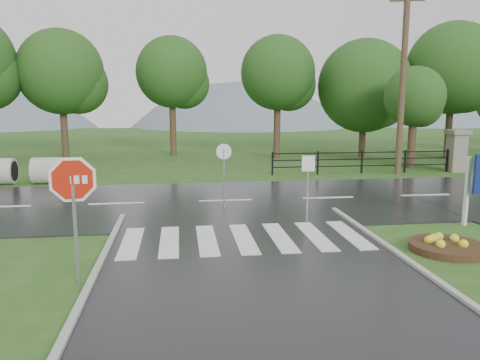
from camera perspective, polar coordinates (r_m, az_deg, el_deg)
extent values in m
plane|color=#29521B|center=(8.24, 5.46, -17.48)|extent=(120.00, 120.00, 0.00)
cube|color=black|center=(17.63, -1.78, -2.65)|extent=(90.00, 8.00, 0.04)
cube|color=silver|center=(12.76, -13.13, -7.44)|extent=(0.50, 2.80, 0.02)
cube|color=silver|center=(12.70, -8.60, -7.37)|extent=(0.50, 2.80, 0.02)
cube|color=silver|center=(12.71, -4.05, -7.27)|extent=(0.50, 2.80, 0.02)
cube|color=silver|center=(12.80, 0.45, -7.12)|extent=(0.50, 2.80, 0.02)
cube|color=silver|center=(12.97, 4.86, -6.93)|extent=(0.50, 2.80, 0.02)
cube|color=silver|center=(13.22, 9.13, -6.70)|extent=(0.50, 2.80, 0.02)
cube|color=silver|center=(13.53, 13.22, -6.46)|extent=(0.50, 2.80, 0.02)
cube|color=gray|center=(27.55, 24.86, 3.01)|extent=(0.80, 0.80, 2.00)
cube|color=#6B6659|center=(27.46, 25.03, 5.33)|extent=(1.00, 1.00, 0.24)
cube|color=black|center=(25.22, 14.62, 1.69)|extent=(9.50, 0.05, 0.05)
cube|color=black|center=(25.17, 14.65, 2.48)|extent=(9.50, 0.05, 0.05)
cube|color=black|center=(25.13, 14.68, 3.27)|extent=(9.50, 0.05, 0.05)
cube|color=black|center=(23.82, 3.97, 2.01)|extent=(0.08, 0.08, 1.20)
cube|color=black|center=(27.33, 23.92, 2.19)|extent=(0.08, 0.08, 1.20)
sphere|color=slate|center=(78.91, -26.78, -4.72)|extent=(40.00, 40.00, 40.00)
sphere|color=slate|center=(75.77, 0.20, -6.48)|extent=(48.00, 48.00, 48.00)
sphere|color=slate|center=(83.09, 19.73, -2.54)|extent=(36.00, 36.00, 36.00)
cylinder|color=#9E9B93|center=(23.16, -22.39, 1.09)|extent=(1.30, 1.20, 1.20)
cube|color=#939399|center=(10.12, -19.36, -6.42)|extent=(0.06, 0.06, 2.10)
cylinder|color=white|center=(9.88, -19.72, 0.05)|extent=(1.25, 0.19, 1.26)
cylinder|color=#B81C0C|center=(9.87, -19.74, 0.03)|extent=(1.09, 0.18, 1.10)
cube|color=silver|center=(15.64, 25.91, -1.26)|extent=(0.13, 0.13, 2.11)
cylinder|color=#332111|center=(13.04, 23.95, -7.50)|extent=(1.88, 1.88, 0.19)
cube|color=#939399|center=(15.91, 8.25, -0.74)|extent=(0.04, 0.04, 1.83)
cube|color=white|center=(15.77, 8.33, 2.00)|extent=(0.43, 0.08, 0.53)
cylinder|color=#939399|center=(16.12, -1.97, 0.07)|extent=(0.06, 0.06, 2.15)
cylinder|color=white|center=(15.97, -1.99, 3.49)|extent=(0.51, 0.20, 0.54)
cylinder|color=#473523|center=(25.27, 19.21, 11.17)|extent=(0.31, 0.31, 9.32)
cube|color=brown|center=(25.72, 19.73, 19.95)|extent=(1.62, 0.56, 0.10)
cylinder|color=#3D2B1C|center=(27.90, 20.23, 4.75)|extent=(0.47, 0.47, 3.33)
sphere|color=#1D4615|center=(27.82, 20.51, 9.53)|extent=(3.30, 3.30, 3.30)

